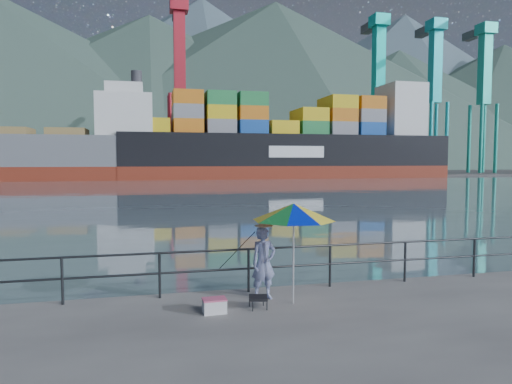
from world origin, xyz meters
TOP-DOWN VIEW (x-y plane):
  - harbor_water at (0.00, 130.00)m, footprint 500.00×280.00m
  - far_dock at (10.00, 93.00)m, footprint 200.00×40.00m
  - guardrail at (0.00, 1.70)m, footprint 22.00×0.06m
  - mountains at (38.82, 207.75)m, footprint 600.00×332.80m
  - port_cranes at (31.00, 84.00)m, footprint 116.00×28.00m
  - container_stacks at (29.70, 93.00)m, footprint 58.00×5.40m
  - fisherman at (1.21, 1.12)m, footprint 0.65×0.51m
  - beach_umbrella at (1.74, 0.65)m, footprint 2.22×2.22m
  - folding_stool at (0.94, 0.52)m, footprint 0.45×0.45m
  - cooler_bag at (0.03, 0.45)m, footprint 0.47×0.32m
  - fishing_rod at (0.76, 1.98)m, footprint 0.57×1.57m
  - bulk_carrier at (-19.54, 71.92)m, footprint 51.61×8.93m
  - container_ship at (25.51, 72.39)m, footprint 60.08×10.01m

SIDE VIEW (x-z plane):
  - harbor_water at x=0.00m, z-range 0.00..0.00m
  - far_dock at x=10.00m, z-range -0.20..0.20m
  - fishing_rod at x=0.76m, z-range -0.58..0.58m
  - cooler_bag at x=0.03m, z-range 0.00..0.26m
  - folding_stool at x=0.94m, z-range 0.01..0.26m
  - guardrail at x=0.00m, z-range 0.01..1.03m
  - fisherman at x=1.21m, z-range 0.00..1.59m
  - beach_umbrella at x=1.74m, z-range 0.89..3.02m
  - container_stacks at x=29.70m, z-range -0.63..7.17m
  - bulk_carrier at x=-19.54m, z-range -3.13..11.37m
  - container_ship at x=25.51m, z-range -3.22..14.88m
  - port_cranes at x=31.00m, z-range -3.20..35.20m
  - mountains at x=38.82m, z-range -4.45..75.55m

